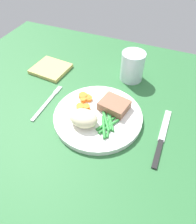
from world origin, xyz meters
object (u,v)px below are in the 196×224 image
knife (162,138)px  meat_portion (114,105)px  dinner_plate (98,116)px  napkin (51,69)px  water_glass (132,68)px  fork (47,103)px

knife → meat_portion: bearing=163.7°
dinner_plate → napkin: size_ratio=2.07×
knife → napkin: napkin is taller
meat_portion → napkin: 30.80cm
dinner_plate → knife: (18.55, -0.29, -0.60)cm
meat_portion → water_glass: 17.91cm
meat_portion → fork: size_ratio=0.47×
fork → knife: bearing=-3.6°
fork → knife: knife is taller
dinner_plate → water_glass: size_ratio=2.55×
dinner_plate → fork: (-17.08, -0.26, -0.60)cm
dinner_plate → meat_portion: meat_portion is taller
fork → napkin: 17.53cm
fork → dinner_plate: bearing=-2.7°
knife → water_glass: bearing=123.9°
meat_portion → water_glass: (0.01, 17.86, 1.44)cm
dinner_plate → water_glass: (3.45, 21.87, 3.55)cm
dinner_plate → fork: dinner_plate is taller
knife → water_glass: water_glass is taller
dinner_plate → meat_portion: bearing=49.4°
meat_portion → knife: 15.95cm
water_glass → napkin: water_glass is taller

